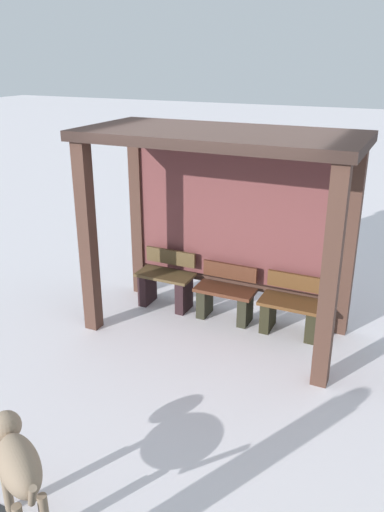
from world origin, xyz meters
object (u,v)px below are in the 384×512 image
Objects in this scene: dog at (18,462)px; bench_left_inside at (166,284)px; bench_right_inside at (291,310)px; bench_center_inside at (225,297)px; bus_shelter at (225,189)px.

bench_left_inside is at bearing 100.50° from dog.
dog is (-1.07, -3.50, 0.22)m from bench_right_inside.
bench_left_inside is 3.57m from dog.
dog is (-0.21, -3.50, 0.21)m from bench_center_inside.
bench_center_inside is at bearing 86.58° from dog.
bus_shelter is 1.67m from bench_left_inside.
bench_right_inside is (0.86, 0.00, -0.01)m from bench_center_inside.
dog reaches higher than bench_right_inside.
bus_shelter reaches higher than dog.
bench_center_inside is (0.00, 0.12, -1.45)m from bus_shelter.
dog is (-0.21, -3.38, -1.23)m from bus_shelter.
dog is at bearing -79.50° from bench_left_inside.
bench_right_inside is at bearing 0.06° from bench_center_inside.
bench_right_inside is (1.72, 0.00, -0.03)m from bench_left_inside.
bus_shelter is 1.45m from bench_center_inside.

